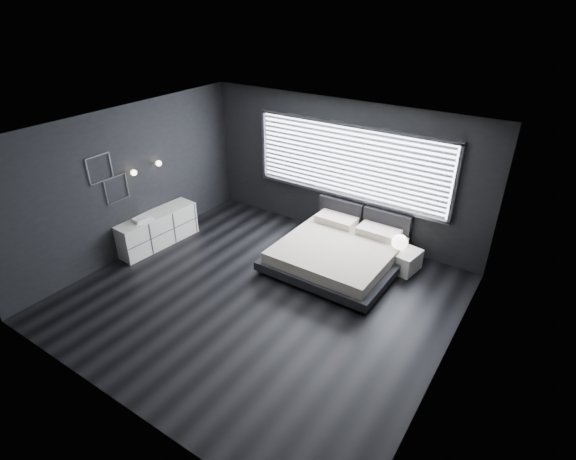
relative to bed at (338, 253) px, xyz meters
The scene contains 12 objects.
room 2.05m from the bed, 111.33° to the right, with size 6.04×6.00×2.80m.
window 1.79m from the bed, 110.92° to the left, with size 4.14×0.09×1.52m.
headboard 1.09m from the bed, 90.03° to the left, with size 1.96×0.16×0.52m.
sconce_near 4.05m from the bed, 156.25° to the right, with size 0.18×0.11×0.11m.
sconce_far 3.87m from the bed, 164.95° to the right, with size 0.18×0.11×0.11m.
wall_art_upper 4.47m from the bed, 149.22° to the right, with size 0.01×0.48×0.48m.
wall_art_lower 4.21m from the bed, 152.25° to the right, with size 0.01×0.48×0.48m.
bed is the anchor object (origin of this frame).
nightstand 1.15m from the bed, 29.60° to the left, with size 0.66×0.55×0.39m, color white.
orb_lamp 1.13m from the bed, 30.11° to the left, with size 0.29×0.29×0.29m, color white.
dresser 3.64m from the bed, 159.04° to the right, with size 0.61×1.73×0.68m.
book_stack 3.78m from the bed, 154.28° to the right, with size 0.33×0.39×0.07m.
Camera 1 is at (3.77, -4.85, 4.62)m, focal length 28.00 mm.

